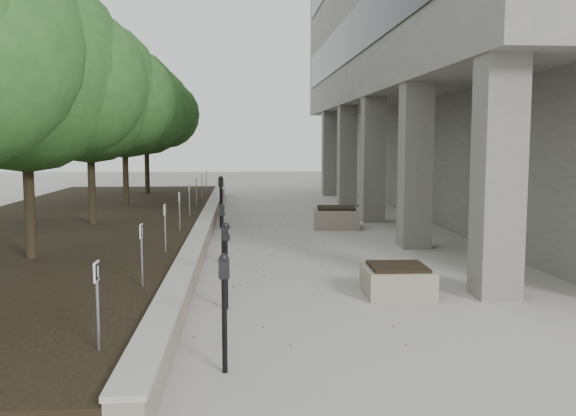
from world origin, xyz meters
name	(u,v)px	position (x,y,z in m)	size (l,w,h in m)	color
ground	(298,317)	(0.00, 0.00, 0.00)	(90.00, 90.00, 0.00)	#A6A098
retaining_wall	(207,223)	(-1.82, 9.00, 0.25)	(0.39, 26.00, 0.50)	gray
planting_bed	(76,226)	(-5.50, 9.00, 0.20)	(7.00, 26.00, 0.40)	black
brutalist_building	(535,1)	(9.50, 13.00, 7.50)	(13.10, 26.00, 15.00)	gray
crabapple_tree_2	(26,113)	(-4.80, 3.00, 3.12)	(4.60, 4.00, 5.44)	#22511F
crabapple_tree_3	(90,121)	(-4.80, 8.00, 3.12)	(4.60, 4.00, 5.44)	#22511F
crabapple_tree_4	(124,126)	(-4.80, 13.00, 3.12)	(4.60, 4.00, 5.44)	#22511F
crabapple_tree_5	(146,129)	(-4.80, 18.00, 3.12)	(4.60, 4.00, 5.44)	#22511F
parking_sign_1	(98,306)	(-2.35, -2.50, 0.88)	(0.04, 0.22, 0.96)	black
parking_sign_2	(142,255)	(-2.35, 0.50, 0.88)	(0.04, 0.22, 0.96)	black
parking_sign_3	(165,228)	(-2.35, 3.50, 0.88)	(0.04, 0.22, 0.96)	black
parking_sign_4	(180,211)	(-2.35, 6.50, 0.88)	(0.04, 0.22, 0.96)	black
parking_sign_5	(189,200)	(-2.35, 9.50, 0.88)	(0.04, 0.22, 0.96)	black
parking_sign_6	(197,192)	(-2.35, 12.50, 0.88)	(0.04, 0.22, 0.96)	black
parking_sign_7	(202,186)	(-2.35, 15.50, 0.88)	(0.04, 0.22, 0.96)	black
parking_sign_8	(206,181)	(-2.35, 18.50, 0.88)	(0.04, 0.22, 0.96)	black
parking_meter_1	(224,314)	(-1.03, -2.18, 0.68)	(0.14, 0.10, 1.37)	black
parking_meter_2	(226,266)	(-1.07, 0.55, 0.68)	(0.13, 0.10, 1.37)	black
parking_meter_3	(223,233)	(-1.24, 4.44, 0.64)	(0.13, 0.09, 1.27)	black
parking_meter_4	(221,202)	(-1.45, 9.87, 0.78)	(0.15, 0.11, 1.56)	black
parking_meter_5	(221,201)	(-1.44, 10.22, 0.77)	(0.15, 0.11, 1.55)	black
planter_front	(397,280)	(1.81, 1.25, 0.26)	(1.11, 1.11, 0.52)	gray
planter_back	(336,217)	(2.03, 9.72, 0.31)	(1.34, 1.34, 0.63)	gray
berry_scatter	(274,256)	(-0.10, 5.00, 0.01)	(3.30, 14.10, 0.02)	maroon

